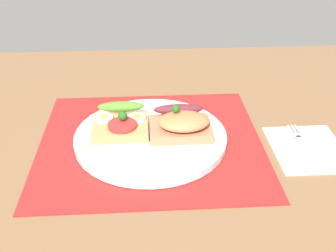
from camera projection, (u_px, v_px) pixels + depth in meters
ground_plane at (151, 150)px, 71.93cm from camera, size 120.00×90.00×3.20cm
placemat at (151, 141)px, 71.02cm from camera, size 38.19×34.69×0.30cm
plate at (151, 137)px, 70.59cm from camera, size 26.15×26.15×1.34cm
sandwich_egg_tomato at (121, 123)px, 70.91cm from camera, size 9.46×9.41×3.86cm
sandwich_salmon at (181, 124)px, 69.42cm from camera, size 10.52×9.19×5.49cm
napkin at (308, 148)px, 69.05cm from camera, size 12.04×13.91×0.60cm
fork at (303, 145)px, 69.05cm from camera, size 1.62×13.36×0.32cm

